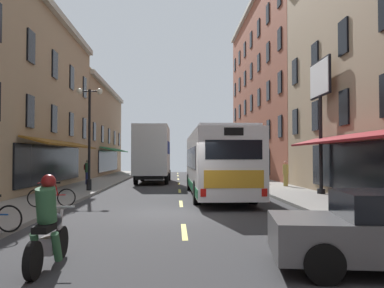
% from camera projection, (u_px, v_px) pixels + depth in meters
% --- Properties ---
extents(ground_plane, '(34.80, 80.00, 0.10)m').
position_uv_depth(ground_plane, '(182.00, 215.00, 14.40)').
color(ground_plane, '#333335').
extents(lane_centre_dashes, '(0.14, 73.90, 0.01)m').
position_uv_depth(lane_centre_dashes, '(182.00, 214.00, 14.15)').
color(lane_centre_dashes, '#DBCC4C').
rests_on(lane_centre_dashes, ground).
extents(sidewalk_left, '(3.00, 80.00, 0.14)m').
position_uv_depth(sidewalk_left, '(10.00, 212.00, 14.17)').
color(sidewalk_left, gray).
rests_on(sidewalk_left, ground).
extents(sidewalk_right, '(3.00, 80.00, 0.14)m').
position_uv_depth(sidewalk_right, '(349.00, 211.00, 14.63)').
color(sidewalk_right, gray).
rests_on(sidewalk_right, ground).
extents(billboard_sign, '(0.40, 2.75, 6.71)m').
position_uv_depth(billboard_sign, '(320.00, 93.00, 20.82)').
color(billboard_sign, black).
rests_on(billboard_sign, sidewalk_right).
extents(transit_bus, '(2.71, 11.70, 3.24)m').
position_uv_depth(transit_bus, '(216.00, 162.00, 20.60)').
color(transit_bus, white).
rests_on(transit_bus, ground).
extents(box_truck, '(2.57, 8.19, 4.23)m').
position_uv_depth(box_truck, '(153.00, 154.00, 31.43)').
color(box_truck, black).
rests_on(box_truck, ground).
extents(sedan_mid, '(2.02, 4.29, 1.39)m').
position_uv_depth(sedan_mid, '(157.00, 170.00, 41.30)').
color(sedan_mid, '#144723').
rests_on(sedan_mid, ground).
extents(motorcycle_rider, '(0.62, 2.07, 1.66)m').
position_uv_depth(motorcycle_rider, '(48.00, 228.00, 7.30)').
color(motorcycle_rider, black).
rests_on(motorcycle_rider, ground).
extents(bicycle_near, '(1.70, 0.48, 0.91)m').
position_uv_depth(bicycle_near, '(52.00, 197.00, 15.14)').
color(bicycle_near, black).
rests_on(bicycle_near, sidewalk_left).
extents(pedestrian_near, '(0.48, 0.51, 1.66)m').
position_uv_depth(pedestrian_near, '(87.00, 171.00, 27.79)').
color(pedestrian_near, navy).
rests_on(pedestrian_near, sidewalk_left).
extents(pedestrian_mid, '(0.36, 0.36, 1.59)m').
position_uv_depth(pedestrian_mid, '(286.00, 173.00, 26.00)').
color(pedestrian_mid, '#B29947').
rests_on(pedestrian_mid, sidewalk_right).
extents(pedestrian_far, '(0.36, 0.36, 1.82)m').
position_uv_depth(pedestrian_far, '(255.00, 169.00, 30.14)').
color(pedestrian_far, '#33663F').
rests_on(pedestrian_far, sidewalk_right).
extents(street_lamp_twin, '(1.42, 0.32, 5.63)m').
position_uv_depth(street_lamp_twin, '(89.00, 134.00, 22.78)').
color(street_lamp_twin, black).
rests_on(street_lamp_twin, sidewalk_left).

